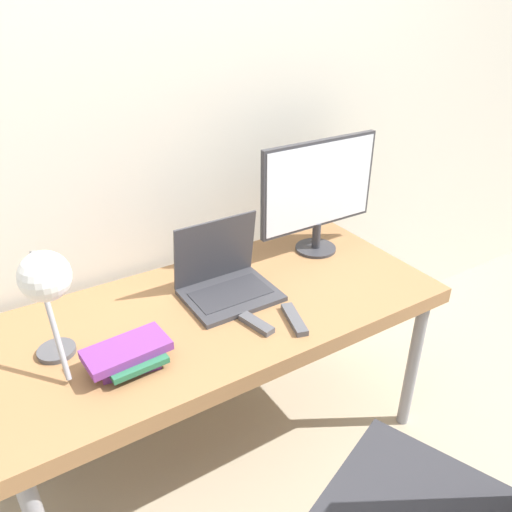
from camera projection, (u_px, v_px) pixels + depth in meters
name	position (u px, v px, depth m)	size (l,w,h in m)	color
ground_plane	(274.00, 511.00, 1.84)	(12.00, 12.00, 0.00)	tan
wall_back	(159.00, 114.00, 1.81)	(8.00, 0.05, 2.60)	beige
desk	(221.00, 319.00, 1.80)	(1.58, 0.73, 0.71)	#996B42
laptop	(225.00, 280.00, 1.82)	(0.33, 0.26, 0.27)	#38383D
monitor	(319.00, 190.00, 2.02)	(0.54, 0.17, 0.48)	#333338
desk_lamp	(46.00, 285.00, 1.28)	(0.13, 0.28, 0.42)	#4C4C51
book_stack	(129.00, 354.00, 1.48)	(0.25, 0.17, 0.07)	#753384
tv_remote	(294.00, 319.00, 1.68)	(0.09, 0.18, 0.02)	#4C4C51
media_remote	(256.00, 324.00, 1.66)	(0.07, 0.14, 0.02)	#4C4C51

